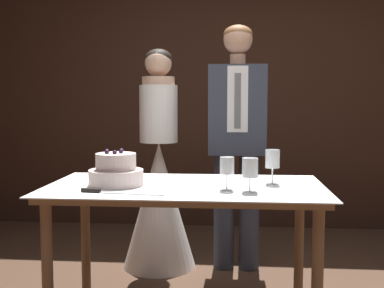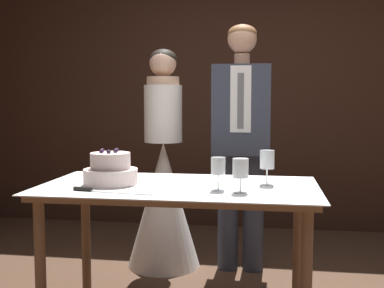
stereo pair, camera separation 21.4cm
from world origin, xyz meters
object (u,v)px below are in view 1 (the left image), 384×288
(cake_table, at_px, (185,201))
(cake_knife, at_px, (106,192))
(tiered_cake, at_px, (116,172))
(groom, at_px, (237,134))
(wine_glass_middle, at_px, (250,168))
(bride, at_px, (159,188))
(wine_glass_near, at_px, (227,167))
(wine_glass_far, at_px, (272,160))

(cake_table, height_order, cake_knife, cake_knife)
(tiered_cake, bearing_deg, groom, 55.61)
(cake_table, bearing_deg, wine_glass_middle, -26.55)
(wine_glass_middle, relative_size, bride, 0.11)
(wine_glass_near, xyz_separation_m, groom, (0.06, 1.06, 0.09))
(wine_glass_far, bearing_deg, cake_knife, -158.74)
(bride, bearing_deg, wine_glass_middle, -60.32)
(wine_glass_far, relative_size, groom, 0.11)
(wine_glass_far, xyz_separation_m, bride, (-0.76, 0.86, -0.33))
(tiered_cake, distance_m, wine_glass_far, 0.85)
(cake_table, relative_size, groom, 0.84)
(wine_glass_middle, xyz_separation_m, wine_glass_far, (0.13, 0.24, 0.02))
(wine_glass_near, bearing_deg, wine_glass_middle, -21.65)
(cake_table, xyz_separation_m, bride, (-0.29, 0.93, -0.10))
(cake_knife, relative_size, wine_glass_far, 2.25)
(wine_glass_far, bearing_deg, bride, 131.43)
(wine_glass_near, distance_m, groom, 1.06)
(cake_table, distance_m, bride, 0.98)
(wine_glass_near, height_order, groom, groom)
(wine_glass_near, distance_m, bride, 1.22)
(wine_glass_far, xyz_separation_m, groom, (-0.18, 0.86, 0.08))
(tiered_cake, xyz_separation_m, bride, (0.09, 0.97, -0.27))
(groom, bearing_deg, tiered_cake, -124.39)
(tiered_cake, height_order, wine_glass_middle, tiered_cake)
(tiered_cake, height_order, bride, bride)
(cake_table, relative_size, bride, 0.93)
(cake_knife, xyz_separation_m, wine_glass_far, (0.84, 0.33, 0.13))
(wine_glass_far, bearing_deg, wine_glass_near, -141.28)
(cake_knife, relative_size, wine_glass_middle, 2.48)
(wine_glass_near, bearing_deg, bride, 115.90)
(cake_knife, bearing_deg, tiered_cake, 98.23)
(wine_glass_far, bearing_deg, tiered_cake, -172.88)
(cake_table, bearing_deg, groom, 72.86)
(tiered_cake, bearing_deg, wine_glass_middle, -10.87)
(cake_table, bearing_deg, wine_glass_far, 8.70)
(wine_glass_middle, distance_m, groom, 1.11)
(wine_glass_near, bearing_deg, groom, 86.68)
(cake_table, distance_m, wine_glass_middle, 0.43)
(wine_glass_near, bearing_deg, cake_table, 151.10)
(wine_glass_near, relative_size, wine_glass_far, 0.90)
(bride, distance_m, groom, 0.71)
(groom, bearing_deg, cake_knife, -118.97)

